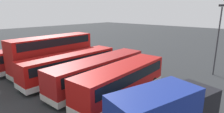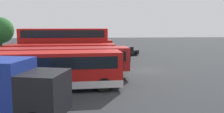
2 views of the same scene
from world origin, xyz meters
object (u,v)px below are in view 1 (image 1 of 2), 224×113
bus_single_deck_third (71,65)px  lamp_post_tall (218,35)px  box_truck_blue (165,111)px  bus_single_deck_second (100,71)px  bus_single_deck_near_end (122,80)px  car_hatchback_silver (70,47)px  bus_single_deck_fifth (42,55)px  bus_double_decker_fourth (53,53)px

bus_single_deck_third → lamp_post_tall: bearing=-132.8°
box_truck_blue → bus_single_deck_second: bearing=-18.1°
box_truck_blue → bus_single_deck_near_end: bearing=-24.5°
bus_single_deck_third → bus_single_deck_second: bearing=-170.1°
bus_single_deck_second → car_hatchback_silver: size_ratio=2.69×
bus_single_deck_second → car_hatchback_silver: (16.77, -8.20, -0.92)m
bus_single_deck_near_end → box_truck_blue: bearing=155.5°
bus_single_deck_near_end → bus_single_deck_fifth: size_ratio=0.87×
bus_single_deck_second → bus_double_decker_fourth: 7.59m
bus_single_deck_third → car_hatchback_silver: bus_single_deck_third is taller
bus_single_deck_second → bus_double_decker_fourth: (7.51, 0.76, 0.82)m
bus_single_deck_fifth → car_hatchback_silver: 10.71m
bus_single_deck_near_end → bus_single_deck_third: 7.28m
bus_double_decker_fourth → lamp_post_tall: bearing=-140.3°
bus_single_deck_third → car_hatchback_silver: 15.61m
box_truck_blue → lamp_post_tall: lamp_post_tall is taller
bus_single_deck_third → bus_single_deck_fifth: same height
bus_single_deck_third → bus_double_decker_fourth: bearing=1.1°
bus_single_deck_second → lamp_post_tall: (-7.61, -11.79, 3.19)m
bus_single_deck_third → bus_single_deck_fifth: bearing=-0.5°
bus_single_deck_near_end → box_truck_blue: (-5.21, 2.38, 0.09)m
bus_single_deck_fifth → box_truck_blue: box_truck_blue is taller
bus_double_decker_fourth → car_hatchback_silver: bus_double_decker_fourth is taller
bus_double_decker_fourth → car_hatchback_silver: bearing=-44.0°
bus_double_decker_fourth → bus_single_deck_fifth: size_ratio=0.88×
car_hatchback_silver → lamp_post_tall: 24.98m
bus_single_deck_fifth → lamp_post_tall: 22.40m
lamp_post_tall → box_truck_blue: bearing=93.6°
bus_single_deck_second → bus_single_deck_fifth: 10.78m
bus_single_deck_third → box_truck_blue: bearing=170.5°
bus_single_deck_fifth → box_truck_blue: size_ratio=1.51×
bus_single_deck_near_end → bus_single_deck_third: bearing=2.3°
lamp_post_tall → car_hatchback_silver: bearing=8.4°
bus_double_decker_fourth → bus_single_deck_near_end: bearing=-178.1°
bus_single_deck_third → bus_double_decker_fourth: (3.54, 0.07, 0.82)m
bus_single_deck_near_end → bus_double_decker_fourth: size_ratio=0.99×
bus_single_deck_third → car_hatchback_silver: (12.80, -8.89, -0.92)m
bus_single_deck_near_end → box_truck_blue: 5.73m
bus_single_deck_second → lamp_post_tall: bearing=-122.8°
bus_single_deck_second → bus_double_decker_fourth: bearing=5.8°
box_truck_blue → lamp_post_tall: (0.91, -14.56, 3.11)m
bus_single_deck_fifth → box_truck_blue: 19.40m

